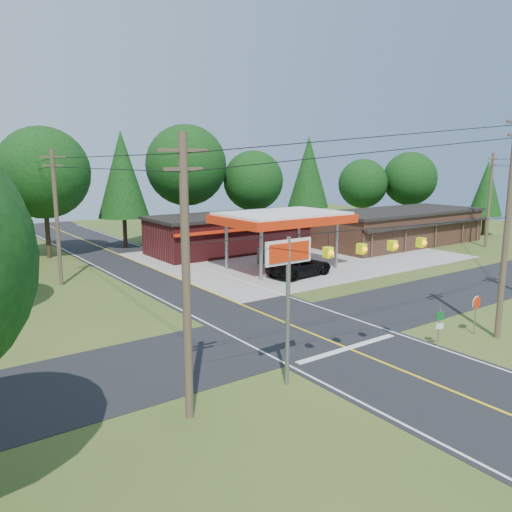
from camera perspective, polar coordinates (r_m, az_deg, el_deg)
ground at (r=27.78m, az=5.09°, el=-8.32°), size 120.00×120.00×0.00m
main_highway at (r=27.78m, az=5.09°, el=-8.30°), size 8.00×120.00×0.02m
cross_road at (r=27.78m, az=5.09°, el=-8.29°), size 70.00×7.00×0.02m
lane_center_yellow at (r=27.77m, az=5.09°, el=-8.27°), size 0.15×110.00×0.00m
gas_canopy at (r=42.30m, az=3.00°, el=4.20°), size 10.60×7.40×4.88m
convenience_store at (r=51.25m, az=-3.11°, el=2.68°), size 16.40×7.55×3.80m
strip_building at (r=58.12m, az=15.95°, el=3.22°), size 20.40×8.75×3.80m
utility_pole_near_right at (r=28.01m, az=26.80°, el=3.25°), size 1.80×0.30×11.50m
utility_pole_near_left at (r=17.17m, az=-8.00°, el=-2.26°), size 1.80×0.30×10.00m
utility_pole_far_left at (r=39.16m, az=-21.84°, el=4.31°), size 1.80×0.30×10.00m
utility_pole_far_right at (r=58.90m, az=25.14°, el=5.94°), size 1.80×0.30×10.00m
utility_pole_north at (r=56.07m, az=-24.54°, el=5.34°), size 0.30×0.30×9.50m
overhead_beacons at (r=21.51m, az=13.77°, el=2.87°), size 17.04×2.04×1.03m
treeline_backdrop at (r=47.46m, az=-13.35°, el=8.53°), size 70.27×51.59×13.30m
suv_car at (r=40.25m, az=5.06°, el=-1.17°), size 6.29×6.29×1.60m
sedan_car at (r=52.08m, az=1.78°, el=1.43°), size 5.30×5.30×1.34m
big_stop_sign at (r=19.75m, az=3.72°, el=-2.56°), size 2.29×0.19×6.15m
octagonal_stop_sign at (r=28.86m, az=23.88°, el=-5.24°), size 0.75×0.09×2.12m
route_sign_post at (r=26.32m, az=20.23°, el=-7.21°), size 0.41×0.17×2.08m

